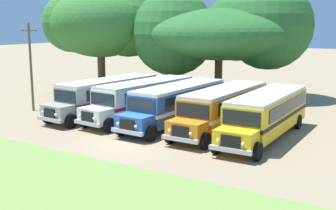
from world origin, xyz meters
TOP-DOWN VIEW (x-y plane):
  - ground_plane at (0.00, 0.00)m, footprint 220.00×220.00m
  - foreground_grass_strip at (0.00, -7.74)m, footprint 80.00×8.27m
  - parked_bus_slot_0 at (-6.47, 5.59)m, footprint 3.28×10.93m
  - parked_bus_slot_1 at (-3.27, 6.08)m, footprint 3.59×10.98m
  - parked_bus_slot_2 at (-0.01, 5.71)m, footprint 2.98×10.88m
  - parked_bus_slot_3 at (3.49, 5.94)m, footprint 2.78×10.85m
  - parked_bus_slot_4 at (6.67, 5.51)m, footprint 2.79×10.85m
  - broad_shade_tree at (-2.71, 18.80)m, footprint 17.15×14.79m
  - secondary_tree at (-14.92, 15.26)m, footprint 12.56×10.44m
  - utility_pole at (-12.67, 3.43)m, footprint 1.80×0.20m

SIDE VIEW (x-z plane):
  - ground_plane at x=0.00m, z-range 0.00..0.00m
  - foreground_grass_strip at x=0.00m, z-range 0.00..0.01m
  - parked_bus_slot_0 at x=-6.47m, z-range 0.17..2.99m
  - parked_bus_slot_1 at x=-3.27m, z-range 0.17..2.99m
  - parked_bus_slot_2 at x=-0.01m, z-range 0.17..2.99m
  - parked_bus_slot_3 at x=3.49m, z-range 0.17..2.99m
  - parked_bus_slot_4 at x=6.67m, z-range 0.17..2.99m
  - utility_pole at x=-12.67m, z-range 0.25..7.47m
  - broad_shade_tree at x=-2.71m, z-range 0.85..12.00m
  - secondary_tree at x=-14.92m, z-range 1.86..12.66m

